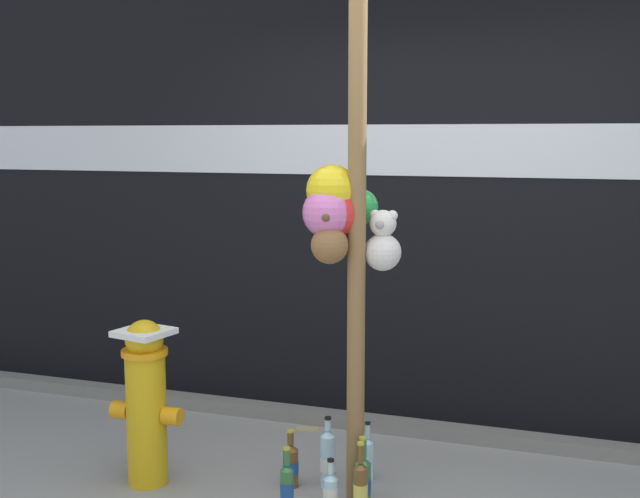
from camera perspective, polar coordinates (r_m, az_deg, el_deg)
The scene contains 12 objects.
building_wall at distance 5.01m, azimuth 8.14°, elevation 8.28°, with size 10.00×0.21×3.61m.
curb_strip at distance 4.95m, azimuth 6.91°, elevation -12.56°, with size 8.00×0.12×0.08m, color slate.
memorial_post at distance 3.76m, azimuth 1.88°, elevation 5.50°, with size 0.48×0.44×3.05m.
fire_hydrant at distance 4.25m, azimuth -12.27°, elevation -10.33°, with size 0.39×0.29×0.86m.
bottle_0 at distance 3.93m, azimuth 0.76°, elevation -17.01°, with size 0.07×0.07×0.28m.
bottle_1 at distance 4.23m, azimuth 0.56°, elevation -14.65°, with size 0.08×0.08×0.37m.
bottle_2 at distance 4.32m, azimuth 3.40°, elevation -14.54°, with size 0.06×0.06×0.31m.
bottle_3 at distance 3.88m, azimuth 2.90°, elevation -16.74°, with size 0.07×0.07×0.38m.
bottle_4 at distance 4.01m, azimuth 3.06°, elevation -16.18°, with size 0.08×0.08×0.36m.
bottle_5 at distance 4.24m, azimuth -2.10°, elevation -15.06°, with size 0.08×0.08×0.30m.
bottle_6 at distance 3.94m, azimuth -2.37°, elevation -16.64°, with size 0.06×0.06×0.33m.
litter_1 at distance 5.02m, azimuth -0.92°, elevation -12.66°, with size 0.14×0.07×0.01m, color tan.
Camera 1 is at (0.93, -3.10, 1.78)m, focal length 45.00 mm.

